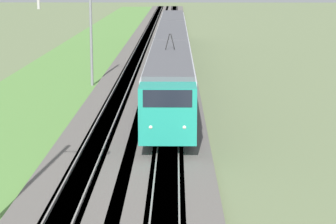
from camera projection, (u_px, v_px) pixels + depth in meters
The scene contains 7 objects.
ballast_main at pixel (132, 68), 63.26m from camera, with size 240.00×4.40×0.30m.
ballast_adjacent at pixel (172, 68), 63.21m from camera, with size 240.00×4.40×0.30m.
track_main at pixel (132, 68), 63.26m from camera, with size 240.00×1.57×0.45m.
track_adjacent at pixel (172, 68), 63.21m from camera, with size 240.00×1.57×0.45m.
grass_verge at pixel (75, 69), 63.34m from camera, with size 240.00×10.33×0.12m.
passenger_train at pixel (172, 46), 62.12m from camera, with size 62.83×2.95×5.13m.
catenary_mast_mid at pixel (92, 31), 52.80m from camera, with size 0.22×2.56×8.90m.
Camera 1 is at (-12.72, -4.22, 9.13)m, focal length 70.00 mm.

